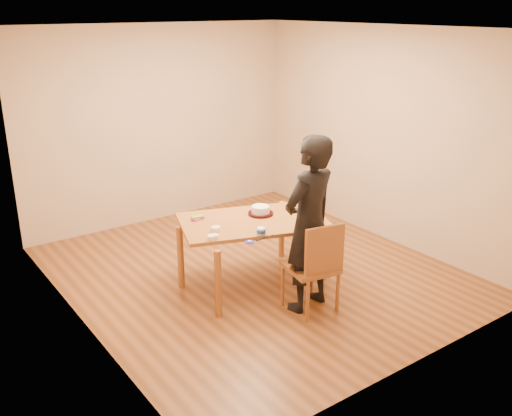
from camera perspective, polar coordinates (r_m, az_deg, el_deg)
room_shell at (r=6.44m, az=-1.93°, el=5.57°), size 4.00×4.50×2.70m
dining_table at (r=6.10m, az=-0.27°, el=-1.38°), size 1.75×1.37×0.04m
dining_chair at (r=5.73m, az=5.48°, el=-5.93°), size 0.53×0.53×0.04m
cake_plate at (r=6.25m, az=0.46°, el=-0.55°), size 0.28×0.28×0.02m
cake at (r=6.23m, az=0.47°, el=-0.18°), size 0.20×0.20×0.06m
frosting_dome at (r=6.22m, az=0.47°, el=0.21°), size 0.20×0.20×0.03m
frosting_tub at (r=5.70m, az=0.52°, el=-2.33°), size 0.08×0.08×0.07m
frosting_lid at (r=5.52m, az=-0.64°, el=-3.43°), size 0.09×0.09×0.01m
frosting_dollop at (r=5.52m, az=-0.64°, el=-3.31°), size 0.04×0.04×0.02m
ramekin_green at (r=5.61m, az=-4.47°, el=-2.95°), size 0.08×0.08×0.04m
ramekin_yellow at (r=5.81m, az=-4.06°, el=-2.10°), size 0.09×0.09×0.04m
ramekin_multi at (r=5.62m, az=-4.20°, el=-2.87°), size 0.09×0.09×0.04m
candy_box_pink at (r=6.13m, az=-5.83°, el=-1.07°), size 0.14×0.09×0.02m
candy_box_green at (r=6.12m, az=-5.89°, el=-0.90°), size 0.13×0.07×0.02m
spatula at (r=5.61m, az=0.64°, el=-3.05°), size 0.16×0.04×0.01m
person at (r=5.59m, az=5.33°, el=-1.65°), size 0.72×0.54×1.79m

